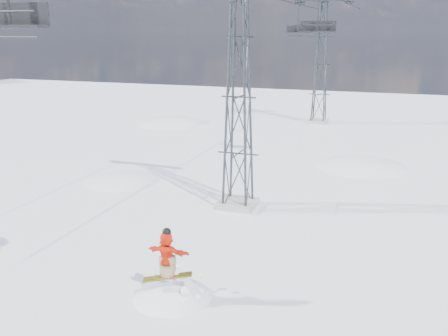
# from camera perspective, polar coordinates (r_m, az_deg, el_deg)

# --- Properties ---
(ground) EXTENTS (120.00, 120.00, 0.00)m
(ground) POSITION_cam_1_polar(r_m,az_deg,el_deg) (18.63, -8.60, -12.00)
(ground) COLOR white
(ground) RESTS_ON ground
(snow_terrain) EXTENTS (39.00, 37.00, 22.00)m
(snow_terrain) POSITION_cam_1_polar(r_m,az_deg,el_deg) (42.06, -0.21, -10.10)
(snow_terrain) COLOR white
(snow_terrain) RESTS_ON ground
(lift_tower_near) EXTENTS (5.20, 1.80, 11.43)m
(lift_tower_near) POSITION_cam_1_polar(r_m,az_deg,el_deg) (23.83, 1.68, 8.04)
(lift_tower_near) COLOR #999999
(lift_tower_near) RESTS_ON ground
(lift_tower_far) EXTENTS (5.20, 1.80, 11.43)m
(lift_tower_far) POSITION_cam_1_polar(r_m,az_deg,el_deg) (48.15, 11.01, 11.49)
(lift_tower_far) COLOR #999999
(lift_tower_far) RESTS_ON ground
(lift_chair_near) EXTENTS (2.02, 0.58, 2.51)m
(lift_chair_near) POSITION_cam_1_polar(r_m,az_deg,el_deg) (14.16, -23.11, 15.53)
(lift_chair_near) COLOR black
(lift_chair_near) RESTS_ON ground
(lift_chair_mid) EXTENTS (2.16, 0.62, 2.67)m
(lift_chair_mid) POSITION_cam_1_polar(r_m,az_deg,el_deg) (31.38, 10.64, 15.50)
(lift_chair_mid) COLOR black
(lift_chair_mid) RESTS_ON ground
(lift_chair_far) EXTENTS (2.24, 0.64, 2.77)m
(lift_chair_far) POSITION_cam_1_polar(r_m,az_deg,el_deg) (48.11, 8.46, 15.37)
(lift_chair_far) COLOR black
(lift_chair_far) RESTS_ON ground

